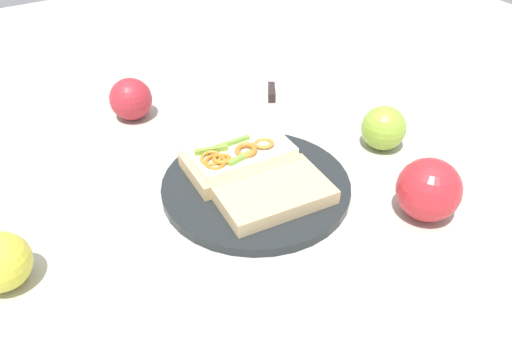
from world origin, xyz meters
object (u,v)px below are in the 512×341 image
apple_0 (384,128)px  sandwich (241,157)px  plate (256,186)px  apple_2 (131,99)px  knife (271,89)px  apple_3 (429,190)px  bread_slice_side (271,193)px  apple_1 (0,262)px

apple_0 → sandwich: bearing=-13.5°
sandwich → plate: bearing=-88.2°
apple_0 → apple_2: 0.42m
plate → knife: knife is taller
apple_2 → apple_3: 0.50m
apple_0 → apple_3: (0.07, 0.15, 0.01)m
plate → apple_0: 0.23m
apple_0 → apple_2: bearing=-44.6°
apple_0 → apple_2: size_ratio=0.97×
bread_slice_side → apple_0: 0.23m
apple_2 → sandwich: bearing=107.3°
sandwich → bread_slice_side: sandwich is taller
apple_1 → apple_0: bearing=178.1°
apple_0 → plate: bearing=-3.2°
plate → sandwich: 0.05m
sandwich → apple_1: (0.33, 0.04, 0.00)m
apple_0 → knife: 0.25m
bread_slice_side → sandwich: bearing=92.3°
sandwich → knife: sandwich is taller
plate → apple_3: size_ratio=3.17×
apple_1 → apple_2: (-0.26, -0.28, 0.00)m
sandwich → apple_0: apple_0 is taller
plate → apple_2: size_ratio=3.70×
bread_slice_side → knife: bread_slice_side is taller
plate → sandwich: size_ratio=1.65×
sandwich → apple_1: 0.33m
bread_slice_side → apple_2: bearing=107.4°
bread_slice_side → apple_1: apple_1 is taller
bread_slice_side → apple_0: size_ratio=2.14×
apple_1 → knife: apple_1 is taller
apple_1 → apple_3: apple_3 is taller
apple_0 → apple_3: 0.16m
apple_1 → apple_2: size_ratio=0.95×
plate → apple_1: bearing=-1.0°
apple_0 → knife: size_ratio=0.62×
apple_1 → apple_3: size_ratio=0.81×
apple_2 → knife: apple_2 is taller
bread_slice_side → knife: 0.33m
bread_slice_side → plate: bearing=91.4°
plate → apple_0: apple_0 is taller
apple_1 → knife: 0.56m
plate → apple_1: (0.33, -0.01, 0.03)m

